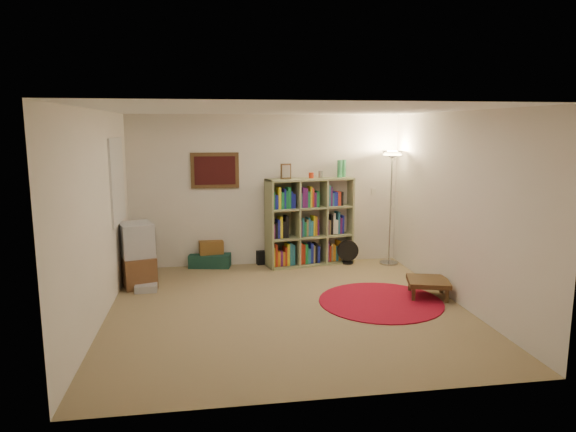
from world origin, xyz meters
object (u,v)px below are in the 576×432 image
(floor_fan, at_px, (348,252))
(side_table, at_px, (428,282))
(suitcase, at_px, (211,259))
(bookshelf, at_px, (308,223))
(floor_lamp, at_px, (392,170))
(tv_stand, at_px, (138,255))

(floor_fan, relative_size, side_table, 0.61)
(floor_fan, xyz_separation_m, suitcase, (-2.30, 0.23, -0.10))
(suitcase, relative_size, side_table, 1.11)
(bookshelf, distance_m, side_table, 2.38)
(floor_fan, bearing_deg, bookshelf, 176.20)
(bookshelf, relative_size, floor_fan, 4.28)
(bookshelf, xyz_separation_m, side_table, (1.29, -1.94, -0.50))
(bookshelf, bearing_deg, side_table, -67.66)
(floor_lamp, bearing_deg, side_table, -92.33)
(tv_stand, xyz_separation_m, suitcase, (1.06, 0.89, -0.34))
(floor_lamp, distance_m, floor_fan, 1.55)
(bookshelf, xyz_separation_m, tv_stand, (-2.70, -0.76, -0.26))
(bookshelf, distance_m, suitcase, 1.75)
(bookshelf, height_order, side_table, bookshelf)
(tv_stand, height_order, side_table, tv_stand)
(bookshelf, distance_m, tv_stand, 2.81)
(bookshelf, relative_size, floor_lamp, 0.92)
(floor_lamp, relative_size, side_table, 2.87)
(bookshelf, height_order, tv_stand, bookshelf)
(tv_stand, distance_m, suitcase, 1.42)
(side_table, bearing_deg, bookshelf, 123.59)
(floor_lamp, height_order, tv_stand, floor_lamp)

